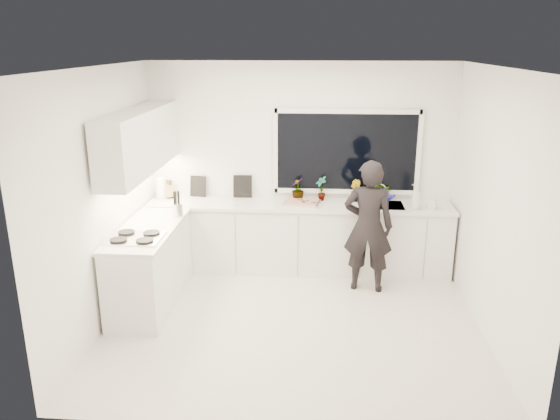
{
  "coord_description": "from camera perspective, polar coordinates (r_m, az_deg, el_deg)",
  "views": [
    {
      "loc": [
        0.25,
        -5.34,
        2.94
      ],
      "look_at": [
        -0.17,
        0.4,
        1.15
      ],
      "focal_mm": 35.0,
      "sensor_mm": 36.0,
      "label": 1
    }
  ],
  "objects": [
    {
      "name": "utensil_crock",
      "position": [
        6.65,
        -10.69,
        0.03
      ],
      "size": [
        0.17,
        0.17,
        0.16
      ],
      "primitive_type": "cylinder",
      "rotation": [
        0.0,
        0.0,
        -0.38
      ],
      "color": "silver",
      "rests_on": "countertop_left"
    },
    {
      "name": "floor",
      "position": [
        6.1,
        1.36,
        -11.63
      ],
      "size": [
        4.0,
        3.5,
        0.02
      ],
      "primitive_type": "cube",
      "color": "beige",
      "rests_on": "ground"
    },
    {
      "name": "stovetop",
      "position": [
        6.02,
        -14.87,
        -2.77
      ],
      "size": [
        0.56,
        0.48,
        0.03
      ],
      "primitive_type": "cube",
      "color": "black",
      "rests_on": "countertop_left"
    },
    {
      "name": "wall_right",
      "position": [
        5.84,
        21.56,
        0.24
      ],
      "size": [
        0.02,
        3.5,
        2.7
      ],
      "primitive_type": "cube",
      "color": "white",
      "rests_on": "ground"
    },
    {
      "name": "countertop_left",
      "position": [
        6.34,
        -13.68,
        -2.0
      ],
      "size": [
        0.62,
        1.6,
        0.04
      ],
      "primitive_type": "cube",
      "color": "silver",
      "rests_on": "base_cabinets_left"
    },
    {
      "name": "faucet",
      "position": [
        7.29,
        10.36,
        1.8
      ],
      "size": [
        0.03,
        0.03,
        0.22
      ],
      "primitive_type": "cylinder",
      "color": "silver",
      "rests_on": "countertop_back"
    },
    {
      "name": "base_cabinets_back",
      "position": [
        7.24,
        1.97,
        -2.94
      ],
      "size": [
        3.92,
        0.58,
        0.88
      ],
      "primitive_type": "cube",
      "color": "white",
      "rests_on": "floor"
    },
    {
      "name": "pizza_tray",
      "position": [
        7.05,
        2.32,
        0.75
      ],
      "size": [
        0.5,
        0.4,
        0.03
      ],
      "primitive_type": "cube",
      "rotation": [
        0.0,
        0.0,
        -0.17
      ],
      "color": "#BDBDC1",
      "rests_on": "countertop_back"
    },
    {
      "name": "wall_left",
      "position": [
        6.01,
        -18.06,
        1.07
      ],
      "size": [
        0.02,
        3.5,
        2.7
      ],
      "primitive_type": "cube",
      "color": "white",
      "rests_on": "ground"
    },
    {
      "name": "base_cabinets_left",
      "position": [
        6.5,
        -13.39,
        -5.83
      ],
      "size": [
        0.58,
        1.6,
        0.88
      ],
      "primitive_type": "cube",
      "color": "white",
      "rests_on": "floor"
    },
    {
      "name": "wall_back",
      "position": [
        7.28,
        2.14,
        4.65
      ],
      "size": [
        4.0,
        0.02,
        2.7
      ],
      "primitive_type": "cube",
      "color": "white",
      "rests_on": "ground"
    },
    {
      "name": "soap_bottles",
      "position": [
        7.01,
        14.42,
        1.19
      ],
      "size": [
        0.34,
        0.15,
        0.31
      ],
      "color": "#D8BF66",
      "rests_on": "countertop_back"
    },
    {
      "name": "watering_can",
      "position": [
        7.27,
        10.74,
        1.37
      ],
      "size": [
        0.14,
        0.14,
        0.13
      ],
      "primitive_type": "cylinder",
      "rotation": [
        0.0,
        0.0,
        0.03
      ],
      "color": "#1521C9",
      "rests_on": "countertop_back"
    },
    {
      "name": "picture_frame_small",
      "position": [
        7.34,
        -3.93,
        2.49
      ],
      "size": [
        0.25,
        0.03,
        0.3
      ],
      "primitive_type": "cube",
      "rotation": [
        0.0,
        0.0,
        0.04
      ],
      "color": "black",
      "rests_on": "countertop_back"
    },
    {
      "name": "ceiling",
      "position": [
        5.35,
        1.57,
        14.82
      ],
      "size": [
        4.0,
        3.5,
        0.02
      ],
      "primitive_type": "cube",
      "color": "white",
      "rests_on": "wall_back"
    },
    {
      "name": "picture_frame_large",
      "position": [
        7.45,
        -8.56,
        2.48
      ],
      "size": [
        0.22,
        0.05,
        0.28
      ],
      "primitive_type": "cube",
      "rotation": [
        0.0,
        0.0,
        -0.15
      ],
      "color": "black",
      "rests_on": "countertop_back"
    },
    {
      "name": "paper_towel_roll",
      "position": [
        7.44,
        -12.34,
        2.17
      ],
      "size": [
        0.14,
        0.14,
        0.26
      ],
      "primitive_type": "cylinder",
      "rotation": [
        0.0,
        0.0,
        -0.3
      ],
      "color": "white",
      "rests_on": "countertop_back"
    },
    {
      "name": "herb_plants",
      "position": [
        7.2,
        6.81,
        2.06
      ],
      "size": [
        1.34,
        0.28,
        0.33
      ],
      "color": "#26662D",
      "rests_on": "countertop_back"
    },
    {
      "name": "upper_cabinets",
      "position": [
        6.46,
        -14.37,
        7.04
      ],
      "size": [
        0.34,
        2.1,
        0.7
      ],
      "primitive_type": "cube",
      "color": "white",
      "rests_on": "wall_left"
    },
    {
      "name": "person",
      "position": [
        6.62,
        9.19,
        -1.7
      ],
      "size": [
        0.64,
        0.46,
        1.62
      ],
      "primitive_type": "imported",
      "rotation": [
        0.0,
        0.0,
        3.01
      ],
      "color": "black",
      "rests_on": "floor"
    },
    {
      "name": "knife_block",
      "position": [
        7.46,
        -11.49,
        2.09
      ],
      "size": [
        0.16,
        0.14,
        0.22
      ],
      "primitive_type": "cube",
      "rotation": [
        0.0,
        0.0,
        0.35
      ],
      "color": "brown",
      "rests_on": "countertop_back"
    },
    {
      "name": "countertop_back",
      "position": [
        7.08,
        2.0,
        0.53
      ],
      "size": [
        3.94,
        0.62,
        0.04
      ],
      "primitive_type": "cube",
      "color": "silver",
      "rests_on": "base_cabinets_back"
    },
    {
      "name": "window",
      "position": [
        7.2,
        6.95,
        6.04
      ],
      "size": [
        1.8,
        0.02,
        1.0
      ],
      "primitive_type": "cube",
      "color": "black",
      "rests_on": "wall_back"
    },
    {
      "name": "sink",
      "position": [
        7.14,
        10.45,
        0.14
      ],
      "size": [
        0.58,
        0.42,
        0.14
      ],
      "primitive_type": "cube",
      "color": "silver",
      "rests_on": "countertop_back"
    },
    {
      "name": "pizza",
      "position": [
        7.05,
        2.32,
        0.88
      ],
      "size": [
        0.45,
        0.36,
        0.01
      ],
      "primitive_type": "cube",
      "rotation": [
        0.0,
        0.0,
        -0.17
      ],
      "color": "#A92316",
      "rests_on": "pizza_tray"
    }
  ]
}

